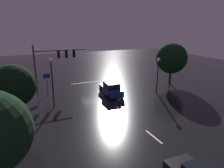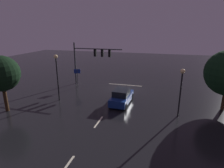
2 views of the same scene
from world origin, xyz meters
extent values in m
plane|color=black|center=(0.00, 0.00, 0.00)|extent=(80.00, 80.00, 0.00)
cylinder|color=#383A3D|center=(7.49, -0.76, 3.10)|extent=(0.22, 0.22, 6.21)
cylinder|color=#383A3D|center=(3.89, -0.76, 5.37)|extent=(7.19, 0.14, 0.14)
cube|color=black|center=(4.25, -0.76, 4.80)|extent=(0.32, 0.36, 1.00)
sphere|color=black|center=(4.25, -0.95, 5.12)|extent=(0.20, 0.20, 0.20)
sphere|color=black|center=(4.25, -0.95, 4.80)|extent=(0.20, 0.20, 0.20)
sphere|color=#19F24C|center=(4.25, -0.95, 4.48)|extent=(0.20, 0.20, 0.20)
cube|color=black|center=(3.17, -0.76, 4.80)|extent=(0.32, 0.36, 1.00)
sphere|color=black|center=(3.17, -0.95, 5.12)|extent=(0.20, 0.20, 0.20)
sphere|color=black|center=(3.17, -0.95, 4.80)|extent=(0.20, 0.20, 0.20)
sphere|color=#19F24C|center=(3.17, -0.95, 4.48)|extent=(0.20, 0.20, 0.20)
cube|color=black|center=(2.09, -0.76, 4.80)|extent=(0.32, 0.36, 1.00)
sphere|color=black|center=(2.09, -0.95, 5.12)|extent=(0.20, 0.20, 0.20)
sphere|color=black|center=(2.09, -0.95, 4.80)|extent=(0.20, 0.20, 0.20)
sphere|color=#19F24C|center=(2.09, -0.95, 4.48)|extent=(0.20, 0.20, 0.20)
cube|color=beige|center=(0.00, 4.00, 0.00)|extent=(0.16, 2.20, 0.01)
cube|color=beige|center=(0.00, 10.00, 0.00)|extent=(0.16, 2.20, 0.01)
cube|color=beige|center=(0.00, 16.00, 0.00)|extent=(0.16, 2.20, 0.01)
cube|color=beige|center=(0.00, -1.96, 0.00)|extent=(5.00, 0.16, 0.01)
cube|color=navy|center=(-1.06, 5.12, 0.62)|extent=(2.01, 4.38, 0.80)
cube|color=black|center=(-1.05, 5.32, 1.36)|extent=(1.70, 2.18, 0.68)
cylinder|color=black|center=(-0.30, 3.48, 0.34)|extent=(0.25, 0.69, 0.68)
cylinder|color=black|center=(-1.98, 3.56, 0.34)|extent=(0.25, 0.69, 0.68)
cylinder|color=black|center=(-0.14, 6.67, 0.34)|extent=(0.25, 0.69, 0.68)
cylinder|color=black|center=(-1.82, 6.76, 0.34)|extent=(0.25, 0.69, 0.68)
sphere|color=#F9EFC6|center=(-0.51, 2.97, 0.67)|extent=(0.20, 0.20, 0.20)
sphere|color=#F9EFC6|center=(-1.81, 3.03, 0.67)|extent=(0.20, 0.20, 0.20)
cylinder|color=black|center=(0.40, 20.37, 0.34)|extent=(0.24, 0.68, 0.68)
sphere|color=#F9EFC6|center=(1.88, 19.82, 0.67)|extent=(0.20, 0.20, 0.20)
sphere|color=#F9EFC6|center=(0.58, 19.85, 0.67)|extent=(0.20, 0.20, 0.20)
cylinder|color=black|center=(-7.02, 6.81, 2.14)|extent=(0.14, 0.14, 4.28)
sphere|color=#F9D88C|center=(-7.02, 6.81, 4.46)|extent=(0.44, 0.44, 0.44)
cylinder|color=black|center=(6.29, 6.20, 2.50)|extent=(0.14, 0.14, 4.99)
sphere|color=#F9D88C|center=(6.29, 6.20, 5.17)|extent=(0.44, 0.44, 0.44)
cylinder|color=#383A3D|center=(6.31, 1.09, 1.37)|extent=(0.09, 0.09, 2.74)
cube|color=navy|center=(6.31, 1.09, 2.39)|extent=(0.88, 0.32, 0.60)
cylinder|color=#382314|center=(-11.60, 3.96, 1.11)|extent=(0.36, 0.36, 2.22)
sphere|color=black|center=(-11.60, 3.96, 3.95)|extent=(4.61, 4.61, 4.61)
cylinder|color=#382314|center=(9.86, 10.30, 1.32)|extent=(0.36, 0.36, 2.64)
sphere|color=black|center=(9.86, 10.30, 3.96)|extent=(3.53, 3.53, 3.53)
camera|label=1|loc=(9.05, 27.78, 8.61)|focal=32.37mm
camera|label=2|loc=(-5.28, 24.33, 8.20)|focal=29.82mm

